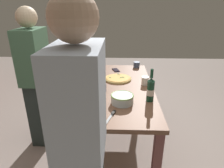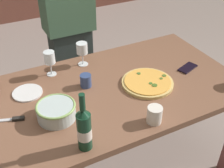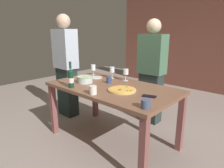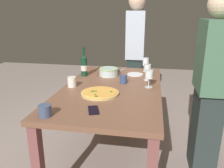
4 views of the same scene
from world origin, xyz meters
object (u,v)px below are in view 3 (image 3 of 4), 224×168
Objects in this scene: serving_bowl at (85,79)px; cup_spare at (109,80)px; wine_glass_far_left at (112,70)px; cell_phone at (149,96)px; cup_amber at (93,90)px; wine_glass_near_pizza at (93,68)px; cup_ceramic at (146,104)px; wine_bottle at (71,78)px; dining_table at (112,93)px; pizza at (122,90)px; side_plate at (96,77)px; person_guest_left at (151,72)px; wine_glass_by_bottle at (126,72)px; person_host at (66,66)px; pizza_knife at (79,78)px.

cup_spare is at bearing 38.25° from serving_bowl.
cell_phone is (0.84, -0.35, -0.11)m from wine_glass_far_left.
cup_amber is at bearing 105.10° from cell_phone.
cup_ceramic is (1.35, -0.61, -0.07)m from wine_glass_near_pizza.
wine_glass_near_pizza is at bearing 116.19° from wine_bottle.
wine_glass_far_left is at bearing 132.28° from dining_table.
pizza is 0.94m from wine_glass_near_pizza.
wine_glass_far_left is 0.28m from cup_spare.
side_plate is (-0.15, 0.55, -0.11)m from wine_bottle.
person_guest_left reaches higher than cup_amber.
wine_glass_by_bottle is (-0.27, 0.40, 0.10)m from pizza.
serving_bowl is 0.32m from cup_spare.
cup_amber is 1.23m from person_guest_left.
serving_bowl reaches higher than cell_phone.
person_host reaches higher than cup_amber.
person_host is at bearing 65.67° from cell_phone.
wine_glass_by_bottle is at bearing 17.34° from person_host.
wine_bottle is at bearing 179.95° from cup_amber.
pizza is 0.19× the size of person_host.
wine_bottle reaches higher than cup_ceramic.
wine_glass_by_bottle reaches higher than cup_ceramic.
wine_glass_near_pizza is 0.90m from person_guest_left.
wine_glass_near_pizza is 0.23m from side_plate.
person_host is at bearing -167.37° from wine_glass_far_left.
wine_glass_by_bottle is (0.28, 0.71, -0.00)m from wine_bottle.
person_guest_left is at bearing 38.20° from person_host.
cell_phone is 0.74× the size of pizza_knife.
cup_ceramic is at bearing 2.43° from wine_bottle.
pizza is 1.02× the size of wine_bottle.
person_host is at bearing -175.25° from side_plate.
cup_amber is at bearing -80.84° from wine_glass_by_bottle.
cup_ceramic is 1.28m from side_plate.
pizza_knife is 1.09m from person_guest_left.
pizza is 0.83m from pizza_knife.
wine_glass_near_pizza is at bearing -175.23° from wine_glass_far_left.
cup_spare is 0.56× the size of cell_phone.
pizza is 1.93× the size of wine_glass_far_left.
cup_spare is (0.25, 0.20, -0.01)m from serving_bowl.
person_host is at bearing 173.87° from dining_table.
pizza_knife is (-1.31, 0.30, -0.03)m from cup_ceramic.
wine_glass_by_bottle is at bearing 123.80° from pizza.
wine_glass_near_pizza reaches higher than pizza.
dining_table is 0.52m from side_plate.
pizza is at bearing 76.29° from cell_phone.
wine_glass_near_pizza reaches higher than cup_amber.
cup_spare is (-0.08, -0.25, -0.07)m from wine_glass_by_bottle.
serving_bowl is at bearing -72.38° from side_plate.
person_guest_left reaches higher than cell_phone.
cup_spare is 0.05× the size of person_guest_left.
cell_phone is at bearing -11.49° from side_plate.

